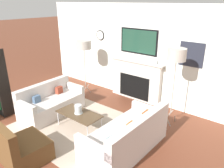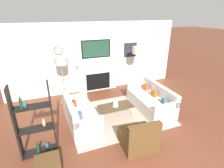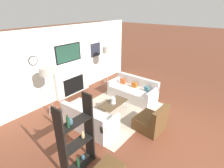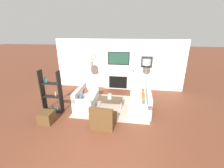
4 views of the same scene
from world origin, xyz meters
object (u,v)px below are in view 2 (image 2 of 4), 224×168
coffee_table (116,107)px  floor_lamp_right (138,51)px  couch_right (151,101)px  floor_lamp_left (61,61)px  couch_left (80,115)px  shelf_unit (35,123)px  armchair (139,138)px  hurricane_candle (115,103)px

coffee_table → floor_lamp_right: (1.52, 1.52, 1.30)m
couch_right → floor_lamp_left: (-2.63, 1.47, 1.24)m
couch_left → coffee_table: bearing=-2.4°
floor_lamp_left → floor_lamp_right: floor_lamp_right is taller
coffee_table → couch_left: bearing=177.6°
coffee_table → shelf_unit: 2.36m
floor_lamp_left → floor_lamp_right: bearing=0.0°
couch_right → floor_lamp_right: bearing=81.3°
couch_right → floor_lamp_left: bearing=150.8°
floor_lamp_left → couch_left: bearing=-81.3°
couch_left → shelf_unit: 1.44m
armchair → shelf_unit: bearing=163.0°
couch_left → coffee_table: 1.11m
couch_left → floor_lamp_left: bearing=98.7°
couch_left → couch_right: size_ratio=0.89×
couch_right → armchair: (-1.30, -1.45, -0.03)m
couch_right → shelf_unit: shelf_unit is taller
hurricane_candle → floor_lamp_left: floor_lamp_left is taller
floor_lamp_right → shelf_unit: (-3.72, -2.25, -0.85)m
floor_lamp_left → shelf_unit: bearing=-111.3°
coffee_table → floor_lamp_left: bearing=131.2°
shelf_unit → couch_left: bearing=35.2°
coffee_table → floor_lamp_right: floor_lamp_right is taller
armchair → floor_lamp_right: size_ratio=0.46×
couch_right → hurricane_candle: size_ratio=9.07×
shelf_unit → coffee_table: bearing=18.4°
couch_right → couch_left: bearing=-180.0°
coffee_table → hurricane_candle: hurricane_candle is taller
armchair → hurricane_candle: bearing=90.6°
couch_left → floor_lamp_right: 3.31m
couch_right → shelf_unit: 3.62m
couch_right → coffee_table: size_ratio=1.76×
coffee_table → hurricane_candle: size_ratio=5.14×
couch_left → coffee_table: (1.10, -0.05, 0.07)m
hurricane_candle → floor_lamp_right: floor_lamp_right is taller
couch_left → floor_lamp_right: (2.62, 1.47, 1.37)m
couch_left → armchair: 1.82m
couch_left → floor_lamp_left: size_ratio=0.98×
floor_lamp_left → couch_right: bearing=-29.2°
couch_right → floor_lamp_left: size_ratio=1.10×
couch_right → armchair: size_ratio=2.20×
couch_right → hurricane_candle: (-1.31, -0.04, 0.18)m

